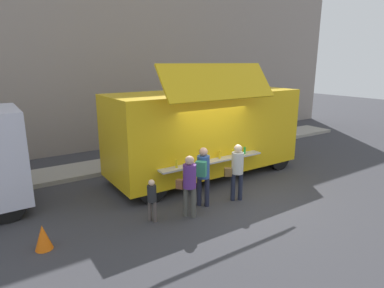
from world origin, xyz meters
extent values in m
plane|color=#38383D|center=(0.00, 0.00, 0.00)|extent=(60.00, 60.00, 0.00)
cube|color=#9E998E|center=(-3.45, 4.50, 0.07)|extent=(28.00, 1.60, 0.15)
cube|color=gray|center=(-2.45, 8.40, 4.94)|extent=(32.00, 2.40, 9.87)
cube|color=yellow|center=(0.55, 1.90, 1.59)|extent=(6.59, 2.40, 2.59)
cube|color=yellow|center=(-0.10, 0.36, 3.31)|extent=(3.62, 0.79, 0.98)
cube|color=black|center=(-0.10, 0.77, 1.90)|extent=(3.44, 0.12, 1.16)
cube|color=#B7B7BC|center=(-0.10, 0.56, 0.95)|extent=(3.62, 0.37, 0.05)
cylinder|color=yellow|center=(-1.39, 0.55, 1.09)|extent=(0.07, 0.07, 0.23)
cylinder|color=yellow|center=(-0.86, 0.60, 1.08)|extent=(0.08, 0.08, 0.21)
cylinder|color=orange|center=(-0.34, 0.54, 1.07)|extent=(0.07, 0.07, 0.19)
cylinder|color=yellow|center=(0.17, 0.60, 1.10)|extent=(0.07, 0.07, 0.24)
cylinder|color=yellow|center=(0.67, 0.56, 1.09)|extent=(0.08, 0.08, 0.23)
cylinder|color=green|center=(1.17, 0.59, 1.09)|extent=(0.07, 0.07, 0.22)
cube|color=black|center=(3.79, 1.92, 2.06)|extent=(0.09, 2.01, 1.14)
cylinder|color=black|center=(3.13, 2.94, 0.45)|extent=(0.90, 0.28, 0.90)
cylinder|color=black|center=(3.14, 0.88, 0.45)|extent=(0.90, 0.28, 0.90)
cylinder|color=black|center=(-2.04, 2.91, 0.45)|extent=(0.90, 0.28, 0.90)
cylinder|color=black|center=(-2.03, 0.85, 0.45)|extent=(0.90, 0.28, 0.90)
cube|color=black|center=(-4.95, 2.75, 1.85)|extent=(0.09, 1.81, 0.95)
cylinder|color=black|center=(-5.51, 3.73, 0.42)|extent=(0.84, 0.26, 0.84)
cylinder|color=black|center=(-5.50, 1.76, 0.42)|extent=(0.84, 0.26, 0.84)
cone|color=orange|center=(-4.99, -0.02, 0.28)|extent=(0.36, 0.36, 0.55)
cylinder|color=#2F6236|center=(4.88, 4.20, 0.46)|extent=(0.60, 0.60, 0.92)
cylinder|color=#202537|center=(-0.05, -0.31, 0.40)|extent=(0.13, 0.13, 0.80)
cylinder|color=#202537|center=(0.14, -0.40, 0.40)|extent=(0.13, 0.13, 0.80)
cylinder|color=beige|center=(0.05, -0.36, 1.11)|extent=(0.33, 0.33, 0.61)
sphere|color=beige|center=(0.05, -0.36, 1.52)|extent=(0.23, 0.23, 0.23)
cube|color=brown|center=(-0.19, -0.24, 0.85)|extent=(0.24, 0.21, 0.24)
cylinder|color=#202236|center=(-1.03, -0.05, 0.40)|extent=(0.13, 0.13, 0.81)
cylinder|color=#202236|center=(-0.89, -0.21, 0.40)|extent=(0.13, 0.13, 0.81)
cylinder|color=#2F5094|center=(-0.96, -0.13, 1.12)|extent=(0.34, 0.34, 0.61)
sphere|color=#D9A082|center=(-0.96, -0.13, 1.54)|extent=(0.23, 0.23, 0.23)
cube|color=#338C67|center=(-1.16, -0.30, 1.15)|extent=(0.32, 0.33, 0.40)
cylinder|color=#4B4B45|center=(-1.68, -0.39, 0.40)|extent=(0.13, 0.13, 0.79)
cylinder|color=#4B4B45|center=(-1.57, -0.57, 0.40)|extent=(0.13, 0.13, 0.79)
cylinder|color=#542B7E|center=(-1.62, -0.48, 1.09)|extent=(0.33, 0.33, 0.60)
sphere|color=tan|center=(-1.62, -0.48, 1.50)|extent=(0.22, 0.22, 0.22)
cube|color=brown|center=(-1.77, -0.26, 0.84)|extent=(0.22, 0.24, 0.23)
cylinder|color=#4F4643|center=(-2.57, -0.13, 0.27)|extent=(0.09, 0.09, 0.54)
cylinder|color=#4F4643|center=(-2.49, -0.25, 0.27)|extent=(0.09, 0.09, 0.54)
cylinder|color=#232527|center=(-2.53, -0.19, 0.74)|extent=(0.22, 0.22, 0.41)
sphere|color=beige|center=(-2.53, -0.19, 1.02)|extent=(0.15, 0.15, 0.15)
camera|label=1|loc=(-5.70, -6.77, 3.82)|focal=30.05mm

